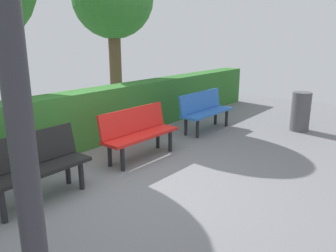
{
  "coord_description": "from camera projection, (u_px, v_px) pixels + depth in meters",
  "views": [
    {
      "loc": [
        3.18,
        3.07,
        2.02
      ],
      "look_at": [
        -1.16,
        -0.28,
        0.55
      ],
      "focal_mm": 35.35,
      "sensor_mm": 36.0,
      "label": 1
    }
  ],
  "objects": [
    {
      "name": "bench_blue",
      "position": [
        205.0,
        109.0,
        7.34
      ],
      "size": [
        1.51,
        0.49,
        0.86
      ],
      "rotation": [
        0.0,
        0.0,
        -0.03
      ],
      "color": "blue",
      "rests_on": "ground_plane"
    },
    {
      "name": "trash_bin",
      "position": [
        301.0,
        112.0,
        7.33
      ],
      "size": [
        0.41,
        0.41,
        0.86
      ],
      "primitive_type": "cylinder",
      "color": "#4C4C51",
      "rests_on": "ground_plane"
    },
    {
      "name": "bench_red",
      "position": [
        138.0,
        131.0,
        5.64
      ],
      "size": [
        1.49,
        0.5,
        0.86
      ],
      "rotation": [
        0.0,
        0.0,
        -0.03
      ],
      "color": "red",
      "rests_on": "ground_plane"
    },
    {
      "name": "ground_plane",
      "position": [
        134.0,
        182.0,
        4.76
      ],
      "size": [
        16.0,
        16.0,
        0.0
      ],
      "primitive_type": "plane",
      "color": "slate"
    },
    {
      "name": "bench_black",
      "position": [
        34.0,
        164.0,
        4.15
      ],
      "size": [
        1.38,
        0.46,
        0.86
      ],
      "rotation": [
        0.0,
        0.0,
        0.0
      ],
      "color": "black",
      "rests_on": "ground_plane"
    },
    {
      "name": "hedge_row",
      "position": [
        96.0,
        116.0,
        6.47
      ],
      "size": [
        11.48,
        0.53,
        1.06
      ],
      "primitive_type": "cube",
      "color": "#2D6B28",
      "rests_on": "ground_plane"
    }
  ]
}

